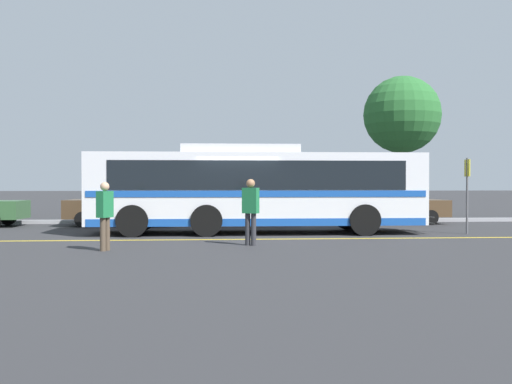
% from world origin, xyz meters
% --- Properties ---
extents(ground_plane, '(220.00, 220.00, 0.00)m').
position_xyz_m(ground_plane, '(0.00, 0.00, 0.00)').
color(ground_plane, '#2D2D30').
extents(lane_strip_0, '(30.89, 0.20, 0.01)m').
position_xyz_m(lane_strip_0, '(0.67, -1.81, 0.00)').
color(lane_strip_0, gold).
rests_on(lane_strip_0, ground_plane).
extents(curb_strip, '(38.89, 0.36, 0.15)m').
position_xyz_m(curb_strip, '(0.67, 5.67, 0.07)').
color(curb_strip, '#99999E').
rests_on(curb_strip, ground_plane).
extents(transit_bus, '(11.24, 2.81, 2.92)m').
position_xyz_m(transit_bus, '(0.65, 0.39, 1.51)').
color(transit_bus, silver).
rests_on(transit_bus, ground_plane).
extents(parked_car_1, '(4.32, 2.22, 1.43)m').
position_xyz_m(parked_car_1, '(-4.27, 4.27, 0.74)').
color(parked_car_1, '#4C3823').
rests_on(parked_car_1, ground_plane).
extents(parked_car_2, '(4.01, 1.91, 1.46)m').
position_xyz_m(parked_car_2, '(0.72, 4.44, 0.72)').
color(parked_car_2, '#4C3823').
rests_on(parked_car_2, ground_plane).
extents(parked_car_3, '(4.85, 2.23, 1.55)m').
position_xyz_m(parked_car_3, '(6.37, 4.46, 0.77)').
color(parked_car_3, '#4C3823').
rests_on(parked_car_3, ground_plane).
extents(pedestrian_0, '(0.47, 0.39, 1.78)m').
position_xyz_m(pedestrian_0, '(0.22, -3.54, 1.02)').
color(pedestrian_0, '#2D2D33').
rests_on(pedestrian_0, ground_plane).
extents(pedestrian_1, '(0.39, 0.47, 1.70)m').
position_xyz_m(pedestrian_1, '(-3.46, -4.52, 0.97)').
color(pedestrian_1, brown).
rests_on(pedestrian_1, ground_plane).
extents(bus_stop_sign, '(0.07, 0.40, 2.50)m').
position_xyz_m(bus_stop_sign, '(7.56, -0.47, 1.58)').
color(bus_stop_sign, '#59595E').
rests_on(bus_stop_sign, ground_plane).
extents(tree_1, '(3.91, 3.91, 7.11)m').
position_xyz_m(tree_1, '(8.92, 10.32, 5.14)').
color(tree_1, '#513823').
rests_on(tree_1, ground_plane).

